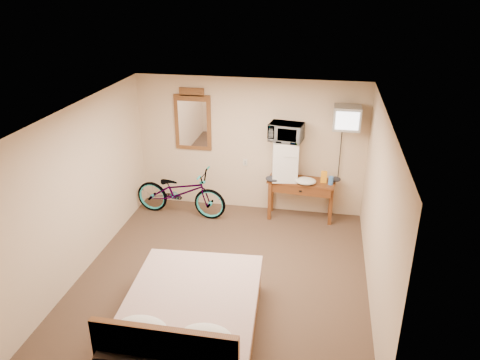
{
  "coord_description": "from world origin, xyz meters",
  "views": [
    {
      "loc": [
        1.31,
        -5.72,
        4.11
      ],
      "look_at": [
        0.11,
        0.75,
        1.24
      ],
      "focal_mm": 35.0,
      "sensor_mm": 36.0,
      "label": 1
    }
  ],
  "objects_px": {
    "desk": "(301,188)",
    "wall_mirror": "(193,120)",
    "bicycle": "(180,192)",
    "mini_fridge": "(285,160)",
    "bed": "(190,318)",
    "blue_cup": "(331,181)",
    "crt_television": "(347,118)",
    "microwave": "(286,132)"
  },
  "relations": [
    {
      "from": "mini_fridge",
      "to": "wall_mirror",
      "type": "height_order",
      "value": "wall_mirror"
    },
    {
      "from": "microwave",
      "to": "bed",
      "type": "xyz_separation_m",
      "value": [
        -0.8,
        -3.41,
        -1.34
      ]
    },
    {
      "from": "bicycle",
      "to": "mini_fridge",
      "type": "bearing_deg",
      "value": -76.18
    },
    {
      "from": "crt_television",
      "to": "wall_mirror",
      "type": "relative_size",
      "value": 0.49
    },
    {
      "from": "microwave",
      "to": "blue_cup",
      "type": "bearing_deg",
      "value": 2.09
    },
    {
      "from": "bicycle",
      "to": "bed",
      "type": "bearing_deg",
      "value": -155.72
    },
    {
      "from": "microwave",
      "to": "desk",
      "type": "bearing_deg",
      "value": 2.48
    },
    {
      "from": "blue_cup",
      "to": "crt_television",
      "type": "relative_size",
      "value": 0.26
    },
    {
      "from": "crt_television",
      "to": "bed",
      "type": "relative_size",
      "value": 0.26
    },
    {
      "from": "blue_cup",
      "to": "crt_television",
      "type": "bearing_deg",
      "value": 24.09
    },
    {
      "from": "desk",
      "to": "wall_mirror",
      "type": "relative_size",
      "value": 1.06
    },
    {
      "from": "crt_television",
      "to": "bicycle",
      "type": "xyz_separation_m",
      "value": [
        -2.88,
        -0.27,
        -1.49
      ]
    },
    {
      "from": "blue_cup",
      "to": "bicycle",
      "type": "relative_size",
      "value": 0.08
    },
    {
      "from": "microwave",
      "to": "bed",
      "type": "distance_m",
      "value": 3.75
    },
    {
      "from": "desk",
      "to": "crt_television",
      "type": "xyz_separation_m",
      "value": [
        0.69,
        0.02,
        1.33
      ]
    },
    {
      "from": "mini_fridge",
      "to": "blue_cup",
      "type": "relative_size",
      "value": 4.87
    },
    {
      "from": "desk",
      "to": "microwave",
      "type": "distance_m",
      "value": 1.06
    },
    {
      "from": "mini_fridge",
      "to": "bed",
      "type": "xyz_separation_m",
      "value": [
        -0.8,
        -3.41,
        -0.82
      ]
    },
    {
      "from": "blue_cup",
      "to": "wall_mirror",
      "type": "distance_m",
      "value": 2.72
    },
    {
      "from": "mini_fridge",
      "to": "bicycle",
      "type": "bearing_deg",
      "value": -171.45
    },
    {
      "from": "microwave",
      "to": "wall_mirror",
      "type": "xyz_separation_m",
      "value": [
        -1.74,
        0.23,
        0.05
      ]
    },
    {
      "from": "desk",
      "to": "bed",
      "type": "distance_m",
      "value": 3.57
    },
    {
      "from": "microwave",
      "to": "blue_cup",
      "type": "height_order",
      "value": "microwave"
    },
    {
      "from": "mini_fridge",
      "to": "wall_mirror",
      "type": "xyz_separation_m",
      "value": [
        -1.74,
        0.23,
        0.57
      ]
    },
    {
      "from": "desk",
      "to": "wall_mirror",
      "type": "height_order",
      "value": "wall_mirror"
    },
    {
      "from": "desk",
      "to": "wall_mirror",
      "type": "xyz_separation_m",
      "value": [
        -2.05,
        0.27,
        1.07
      ]
    },
    {
      "from": "blue_cup",
      "to": "bicycle",
      "type": "height_order",
      "value": "bicycle"
    },
    {
      "from": "microwave",
      "to": "wall_mirror",
      "type": "relative_size",
      "value": 0.49
    },
    {
      "from": "mini_fridge",
      "to": "microwave",
      "type": "xyz_separation_m",
      "value": [
        0.0,
        0.0,
        0.52
      ]
    },
    {
      "from": "bicycle",
      "to": "desk",
      "type": "bearing_deg",
      "value": -78.27
    },
    {
      "from": "mini_fridge",
      "to": "crt_television",
      "type": "height_order",
      "value": "crt_television"
    },
    {
      "from": "blue_cup",
      "to": "bed",
      "type": "relative_size",
      "value": 0.07
    },
    {
      "from": "microwave",
      "to": "bed",
      "type": "height_order",
      "value": "microwave"
    },
    {
      "from": "blue_cup",
      "to": "crt_television",
      "type": "distance_m",
      "value": 1.14
    },
    {
      "from": "desk",
      "to": "bed",
      "type": "relative_size",
      "value": 0.55
    },
    {
      "from": "desk",
      "to": "microwave",
      "type": "height_order",
      "value": "microwave"
    },
    {
      "from": "wall_mirror",
      "to": "bicycle",
      "type": "bearing_deg",
      "value": -105.19
    },
    {
      "from": "desk",
      "to": "microwave",
      "type": "bearing_deg",
      "value": 173.69
    },
    {
      "from": "wall_mirror",
      "to": "desk",
      "type": "bearing_deg",
      "value": -7.46
    },
    {
      "from": "bicycle",
      "to": "bed",
      "type": "distance_m",
      "value": 3.31
    },
    {
      "from": "desk",
      "to": "microwave",
      "type": "xyz_separation_m",
      "value": [
        -0.31,
        0.03,
        1.02
      ]
    },
    {
      "from": "blue_cup",
      "to": "wall_mirror",
      "type": "bearing_deg",
      "value": 172.65
    }
  ]
}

